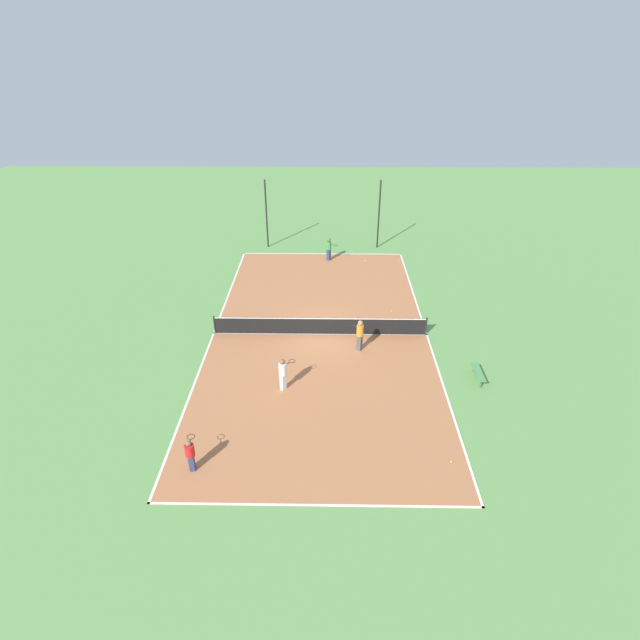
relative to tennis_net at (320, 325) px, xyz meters
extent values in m
plane|color=#60934C|center=(0.00, 0.00, -0.56)|extent=(80.00, 80.00, 0.00)
cube|color=#AD6B42|center=(0.00, 0.00, -0.55)|extent=(11.90, 23.25, 0.02)
cube|color=white|center=(-5.90, 0.00, -0.54)|extent=(0.10, 23.25, 0.00)
cube|color=white|center=(5.90, 0.00, -0.54)|extent=(0.10, 23.25, 0.00)
cube|color=white|center=(0.00, -11.57, -0.54)|extent=(11.90, 0.10, 0.00)
cube|color=white|center=(0.00, 11.57, -0.54)|extent=(11.90, 0.10, 0.00)
cube|color=white|center=(0.00, 0.00, -0.54)|extent=(11.90, 0.10, 0.00)
cylinder|color=black|center=(-5.80, 0.00, -0.01)|extent=(0.10, 0.10, 1.06)
cylinder|color=black|center=(5.80, 0.00, -0.01)|extent=(0.10, 0.10, 1.06)
cube|color=black|center=(0.00, 0.00, -0.03)|extent=(11.60, 0.03, 1.01)
cube|color=white|center=(0.00, 0.00, 0.44)|extent=(11.60, 0.04, 0.06)
cube|color=#4C8C4C|center=(7.63, -4.04, -0.13)|extent=(0.36, 1.56, 0.04)
cylinder|color=#4C4C51|center=(7.63, -4.67, -0.35)|extent=(0.08, 0.08, 0.41)
cylinder|color=#4C4C51|center=(7.63, -3.42, -0.35)|extent=(0.08, 0.08, 0.41)
cube|color=navy|center=(-4.70, -9.97, -0.18)|extent=(0.23, 0.28, 0.72)
cylinder|color=red|center=(-4.70, -9.97, 0.43)|extent=(0.41, 0.41, 0.50)
sphere|color=brown|center=(-4.70, -9.97, 0.79)|extent=(0.22, 0.22, 0.22)
cylinder|color=#262626|center=(-4.75, -9.65, 0.56)|extent=(0.07, 0.28, 0.03)
torus|color=black|center=(-4.78, -9.38, 0.56)|extent=(0.34, 0.34, 0.02)
cube|color=#4C4C51|center=(2.09, -1.57, -0.10)|extent=(0.32, 0.31, 0.88)
cylinder|color=orange|center=(2.09, -1.57, 0.65)|extent=(0.50, 0.50, 0.62)
sphere|color=#A87A56|center=(2.09, -1.57, 1.09)|extent=(0.26, 0.26, 0.26)
cylinder|color=#262626|center=(1.82, -1.39, 0.81)|extent=(0.25, 0.19, 0.03)
torus|color=black|center=(1.60, -1.23, 0.81)|extent=(0.42, 0.42, 0.02)
cube|color=white|center=(-1.64, -4.97, -0.12)|extent=(0.32, 0.32, 0.84)
cylinder|color=silver|center=(-1.64, -4.97, 0.59)|extent=(0.51, 0.51, 0.59)
sphere|color=brown|center=(-1.64, -4.97, 1.01)|extent=(0.25, 0.25, 0.25)
cylinder|color=#262626|center=(-1.42, -4.73, 0.74)|extent=(0.21, 0.23, 0.03)
torus|color=black|center=(-1.23, -4.52, 0.74)|extent=(0.43, 0.43, 0.02)
cube|color=navy|center=(0.48, 10.37, -0.11)|extent=(0.32, 0.31, 0.84)
cylinder|color=green|center=(0.48, 10.37, 0.60)|extent=(0.50, 0.50, 0.59)
sphere|color=brown|center=(0.48, 10.37, 1.03)|extent=(0.25, 0.25, 0.25)
cylinder|color=#262626|center=(0.73, 10.17, 0.75)|extent=(0.24, 0.19, 0.03)
torus|color=black|center=(0.95, 10.00, 0.75)|extent=(0.43, 0.43, 0.02)
sphere|color=#CCE033|center=(3.18, 10.22, -0.50)|extent=(0.07, 0.07, 0.07)
sphere|color=#CCE033|center=(5.58, 10.21, -0.50)|extent=(0.07, 0.07, 0.07)
sphere|color=#CCE033|center=(4.26, 2.64, -0.50)|extent=(0.07, 0.07, 0.07)
sphere|color=#CCE033|center=(5.23, -9.46, -0.50)|extent=(0.07, 0.07, 0.07)
cylinder|color=black|center=(-4.25, 13.02, 2.04)|extent=(0.12, 0.12, 5.19)
cylinder|color=black|center=(4.25, 13.02, 2.04)|extent=(0.12, 0.12, 5.19)
camera|label=1|loc=(0.35, -23.53, 13.88)|focal=28.00mm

